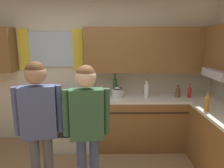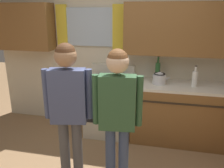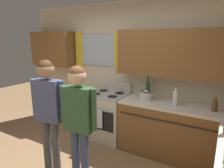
{
  "view_description": "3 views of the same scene",
  "coord_description": "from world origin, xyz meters",
  "px_view_note": "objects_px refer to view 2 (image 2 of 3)",
  "views": [
    {
      "loc": [
        0.41,
        -1.93,
        1.88
      ],
      "look_at": [
        0.44,
        0.65,
        1.32
      ],
      "focal_mm": 33.57,
      "sensor_mm": 36.0,
      "label": 1
    },
    {
      "loc": [
        0.58,
        -1.92,
        1.96
      ],
      "look_at": [
        0.04,
        0.54,
        1.17
      ],
      "focal_mm": 37.78,
      "sensor_mm": 36.0,
      "label": 2
    },
    {
      "loc": [
        1.68,
        -1.57,
        1.93
      ],
      "look_at": [
        0.3,
        0.81,
        1.29
      ],
      "focal_mm": 31.96,
      "sensor_mm": 36.0,
      "label": 3
    }
  ],
  "objects_px": {
    "bottle_milk_white": "(195,79)",
    "adult_left": "(68,102)",
    "stovetop_kettle": "(159,78)",
    "stove_oven": "(110,106)",
    "bottle_wine_green": "(158,71)",
    "adult_in_plaid": "(117,108)"
  },
  "relations": [
    {
      "from": "bottle_milk_white",
      "to": "adult_left",
      "type": "distance_m",
      "value": 1.9
    },
    {
      "from": "bottle_milk_white",
      "to": "stove_oven",
      "type": "bearing_deg",
      "value": 178.01
    },
    {
      "from": "adult_in_plaid",
      "to": "stove_oven",
      "type": "bearing_deg",
      "value": 106.38
    },
    {
      "from": "stove_oven",
      "to": "bottle_milk_white",
      "type": "height_order",
      "value": "bottle_milk_white"
    },
    {
      "from": "bottle_milk_white",
      "to": "adult_in_plaid",
      "type": "distance_m",
      "value": 1.55
    },
    {
      "from": "stovetop_kettle",
      "to": "adult_in_plaid",
      "type": "height_order",
      "value": "adult_in_plaid"
    },
    {
      "from": "stovetop_kettle",
      "to": "adult_left",
      "type": "relative_size",
      "value": 0.17
    },
    {
      "from": "bottle_wine_green",
      "to": "bottle_milk_white",
      "type": "distance_m",
      "value": 0.57
    },
    {
      "from": "stovetop_kettle",
      "to": "adult_left",
      "type": "distance_m",
      "value": 1.59
    },
    {
      "from": "bottle_milk_white",
      "to": "stovetop_kettle",
      "type": "distance_m",
      "value": 0.5
    },
    {
      "from": "bottle_milk_white",
      "to": "adult_in_plaid",
      "type": "bearing_deg",
      "value": -124.35
    },
    {
      "from": "stove_oven",
      "to": "bottle_milk_white",
      "type": "distance_m",
      "value": 1.38
    },
    {
      "from": "bottle_wine_green",
      "to": "stove_oven",
      "type": "bearing_deg",
      "value": -167.93
    },
    {
      "from": "bottle_milk_white",
      "to": "stovetop_kettle",
      "type": "xyz_separation_m",
      "value": [
        -0.5,
        0.03,
        -0.02
      ]
    },
    {
      "from": "stove_oven",
      "to": "adult_left",
      "type": "xyz_separation_m",
      "value": [
        -0.13,
        -1.33,
        0.58
      ]
    },
    {
      "from": "bottle_wine_green",
      "to": "stovetop_kettle",
      "type": "distance_m",
      "value": 0.19
    },
    {
      "from": "adult_in_plaid",
      "to": "bottle_milk_white",
      "type": "bearing_deg",
      "value": 55.65
    },
    {
      "from": "stove_oven",
      "to": "stovetop_kettle",
      "type": "relative_size",
      "value": 4.02
    },
    {
      "from": "bottle_milk_white",
      "to": "stovetop_kettle",
      "type": "bearing_deg",
      "value": 177.05
    },
    {
      "from": "bottle_wine_green",
      "to": "adult_left",
      "type": "distance_m",
      "value": 1.72
    },
    {
      "from": "stove_oven",
      "to": "bottle_wine_green",
      "type": "bearing_deg",
      "value": 12.07
    },
    {
      "from": "stovetop_kettle",
      "to": "adult_in_plaid",
      "type": "relative_size",
      "value": 0.17
    }
  ]
}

